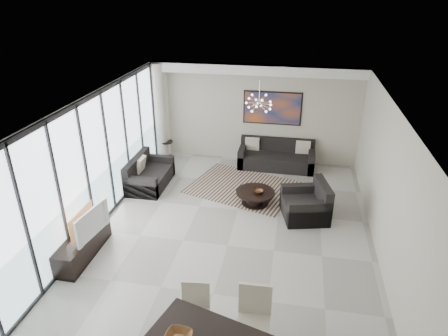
% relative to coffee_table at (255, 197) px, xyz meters
% --- Properties ---
extents(room_shell, '(6.00, 9.00, 2.90)m').
position_rel_coffee_table_xyz_m(room_shell, '(0.10, -1.82, 1.26)').
color(room_shell, '#A8A39B').
rests_on(room_shell, ground).
extents(window_wall, '(0.37, 8.95, 2.90)m').
position_rel_coffee_table_xyz_m(window_wall, '(-3.22, -1.82, 1.28)').
color(window_wall, silver).
rests_on(window_wall, floor).
extents(soffit, '(5.98, 0.40, 0.26)m').
position_rel_coffee_table_xyz_m(soffit, '(-0.36, 2.48, 2.58)').
color(soffit, white).
rests_on(soffit, room_shell).
extents(painting, '(1.68, 0.04, 0.98)m').
position_rel_coffee_table_xyz_m(painting, '(0.14, 2.65, 1.46)').
color(painting, '#B55119').
rests_on(painting, room_shell).
extents(chandelier, '(0.66, 0.66, 0.71)m').
position_rel_coffee_table_xyz_m(chandelier, '(-0.06, 0.68, 2.16)').
color(chandelier, silver).
rests_on(chandelier, room_shell).
extents(rug, '(3.11, 2.71, 0.01)m').
position_rel_coffee_table_xyz_m(rug, '(-0.42, 0.78, -0.18)').
color(rug, black).
rests_on(rug, floor).
extents(coffee_table, '(0.96, 0.96, 0.33)m').
position_rel_coffee_table_xyz_m(coffee_table, '(0.00, 0.00, 0.00)').
color(coffee_table, black).
rests_on(coffee_table, floor).
extents(bowl_coffee, '(0.26, 0.26, 0.08)m').
position_rel_coffee_table_xyz_m(bowl_coffee, '(0.08, -0.06, 0.18)').
color(bowl_coffee, brown).
rests_on(bowl_coffee, coffee_table).
extents(sofa_main, '(2.17, 0.89, 0.79)m').
position_rel_coffee_table_xyz_m(sofa_main, '(0.36, 2.25, 0.08)').
color(sofa_main, black).
rests_on(sofa_main, floor).
extents(loveseat, '(0.88, 1.57, 0.78)m').
position_rel_coffee_table_xyz_m(loveseat, '(-2.91, 0.45, 0.08)').
color(loveseat, black).
rests_on(loveseat, floor).
extents(armchair, '(1.19, 1.23, 0.86)m').
position_rel_coffee_table_xyz_m(armchair, '(1.23, -0.38, 0.11)').
color(armchair, black).
rests_on(armchair, floor).
extents(side_table, '(0.38, 0.38, 0.52)m').
position_rel_coffee_table_xyz_m(side_table, '(-3.01, 2.33, 0.16)').
color(side_table, black).
rests_on(side_table, floor).
extents(tv_console, '(0.44, 1.56, 0.49)m').
position_rel_coffee_table_xyz_m(tv_console, '(-3.12, -2.67, 0.05)').
color(tv_console, black).
rests_on(tv_console, floor).
extents(television, '(0.27, 1.01, 0.58)m').
position_rel_coffee_table_xyz_m(television, '(-2.96, -2.61, 0.59)').
color(television, gray).
rests_on(television, tv_console).
extents(dining_chair_nw, '(0.47, 0.47, 0.93)m').
position_rel_coffee_table_xyz_m(dining_chair_nw, '(-0.45, -4.13, 0.34)').
color(dining_chair_nw, beige).
rests_on(dining_chair_nw, floor).
extents(dining_chair_ne, '(0.50, 0.50, 1.06)m').
position_rel_coffee_table_xyz_m(dining_chair_ne, '(0.45, -4.17, 0.42)').
color(dining_chair_ne, beige).
rests_on(dining_chair_ne, floor).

